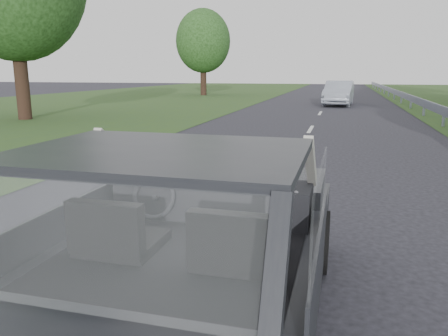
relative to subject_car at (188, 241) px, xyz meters
The scene contains 10 objects.
ground 0.72m from the subject_car, ahead, with size 140.00×140.00×0.00m, color #383641.
subject_car is the anchor object (origin of this frame).
dashboard 0.64m from the subject_car, 90.00° to the left, with size 1.58×0.45×0.30m, color black.
driver_seat 0.52m from the subject_car, 144.06° to the right, with size 0.50×0.72×0.42m, color black.
passenger_seat 0.52m from the subject_car, 35.94° to the right, with size 0.50×0.72×0.42m, color black.
steering_wheel 0.55m from the subject_car, 140.48° to the left, with size 0.36×0.36×0.04m, color black.
cat 0.71m from the subject_car, 71.96° to the left, with size 0.55×0.17×0.25m, color slate.
other_car 23.44m from the subject_car, 88.21° to the left, with size 1.66×4.21×1.39m, color #9EA5B6.
tree_5 17.05m from the subject_car, 132.87° to the left, with size 5.51×5.51×8.36m, color black, non-canonical shape.
tree_6 33.79m from the subject_car, 107.57° to the left, with size 4.39×4.39×6.65m, color black, non-canonical shape.
Camera 1 is at (0.98, -2.68, 1.87)m, focal length 35.00 mm.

